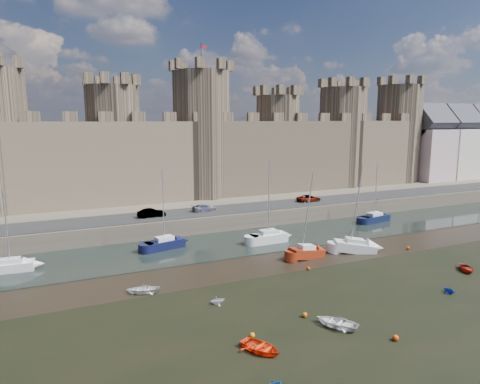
{
  "coord_description": "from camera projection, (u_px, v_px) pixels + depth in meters",
  "views": [
    {
      "loc": [
        -24.51,
        -28.28,
        16.96
      ],
      "look_at": [
        -1.95,
        22.0,
        7.49
      ],
      "focal_mm": 32.0,
      "sensor_mm": 36.0,
      "label": 1
    }
  ],
  "objects": [
    {
      "name": "car_3",
      "position": [
        309.0,
        198.0,
        75.23
      ],
      "size": [
        4.46,
        2.16,
        1.22
      ],
      "primitive_type": "imported",
      "rotation": [
        0.0,
        0.0,
        1.6
      ],
      "color": "gray",
      "rests_on": "quay"
    },
    {
      "name": "dinghy_3",
      "position": [
        217.0,
        300.0,
        39.54
      ],
      "size": [
        1.61,
        1.46,
        0.74
      ],
      "primitive_type": "imported",
      "rotation": [
        1.57,
        0.0,
        1.39
      ],
      "color": "silver",
      "rests_on": "ground"
    },
    {
      "name": "castle",
      "position": [
        189.0,
        148.0,
        79.12
      ],
      "size": [
        108.5,
        11.0,
        29.0
      ],
      "color": "#42382B",
      "rests_on": "quay"
    },
    {
      "name": "buoy_2",
      "position": [
        396.0,
        338.0,
        33.02
      ],
      "size": [
        0.49,
        0.49,
        0.49
      ],
      "primitive_type": "sphere",
      "color": "red",
      "rests_on": "ground"
    },
    {
      "name": "dinghy_6",
      "position": [
        143.0,
        290.0,
        42.09
      ],
      "size": [
        3.82,
        3.26,
        0.67
      ],
      "primitive_type": "imported",
      "rotation": [
        1.57,
        0.0,
        4.37
      ],
      "color": "silver",
      "rests_on": "ground"
    },
    {
      "name": "townhouses",
      "position": [
        469.0,
        145.0,
        106.62
      ],
      "size": [
        35.5,
        9.05,
        18.13
      ],
      "color": "beige",
      "rests_on": "quay"
    },
    {
      "name": "car_1",
      "position": [
        151.0,
        213.0,
        63.25
      ],
      "size": [
        4.09,
        1.51,
        1.34
      ],
      "primitive_type": "imported",
      "rotation": [
        0.0,
        0.0,
        1.59
      ],
      "color": "gray",
      "rests_on": "quay"
    },
    {
      "name": "dinghy_4",
      "position": [
        466.0,
        269.0,
        48.07
      ],
      "size": [
        3.38,
        3.56,
        0.6
      ],
      "primitive_type": "imported",
      "rotation": [
        1.57,
        0.0,
        5.66
      ],
      "color": "maroon",
      "rests_on": "ground"
    },
    {
      "name": "car_2",
      "position": [
        204.0,
        208.0,
        67.46
      ],
      "size": [
        4.15,
        2.06,
        1.16
      ],
      "primitive_type": "imported",
      "rotation": [
        0.0,
        0.0,
        1.68
      ],
      "color": "gray",
      "rests_on": "quay"
    },
    {
      "name": "dinghy_2",
      "position": [
        336.0,
        323.0,
        35.22
      ],
      "size": [
        4.01,
        4.34,
        0.73
      ],
      "primitive_type": "imported",
      "rotation": [
        1.57,
        0.0,
        3.69
      ],
      "color": "silver",
      "rests_on": "ground"
    },
    {
      "name": "sailboat_2",
      "position": [
        268.0,
        237.0,
        58.96
      ],
      "size": [
        5.27,
        2.15,
        11.28
      ],
      "rotation": [
        0.0,
        0.0,
        0.02
      ],
      "color": "silver",
      "rests_on": "ground"
    },
    {
      "name": "buoy_4",
      "position": [
        305.0,
        315.0,
        36.92
      ],
      "size": [
        0.46,
        0.46,
        0.46
      ],
      "primitive_type": "sphere",
      "color": "#BA4E08",
      "rests_on": "ground"
    },
    {
      "name": "sailboat_4",
      "position": [
        306.0,
        252.0,
        52.64
      ],
      "size": [
        4.67,
        2.14,
        10.61
      ],
      "rotation": [
        0.0,
        0.0,
        0.08
      ],
      "color": "maroon",
      "rests_on": "ground"
    },
    {
      "name": "sailboat_0",
      "position": [
        10.0,
        265.0,
        47.84
      ],
      "size": [
        5.09,
        2.33,
        9.26
      ],
      "rotation": [
        0.0,
        0.0,
        -0.08
      ],
      "color": "silver",
      "rests_on": "ground"
    },
    {
      "name": "buoy_0",
      "position": [
        252.0,
        335.0,
        33.45
      ],
      "size": [
        0.45,
        0.45,
        0.45
      ],
      "primitive_type": "sphere",
      "color": "orange",
      "rests_on": "ground"
    },
    {
      "name": "buoy_3",
      "position": [
        408.0,
        248.0,
        56.13
      ],
      "size": [
        0.43,
        0.43,
        0.43
      ],
      "primitive_type": "sphere",
      "color": "#BD4608",
      "rests_on": "ground"
    },
    {
      "name": "sailboat_3",
      "position": [
        374.0,
        217.0,
        71.01
      ],
      "size": [
        5.82,
        3.01,
        9.72
      ],
      "rotation": [
        0.0,
        0.0,
        0.16
      ],
      "color": "black",
      "rests_on": "ground"
    },
    {
      "name": "sailboat_5",
      "position": [
        355.0,
        246.0,
        54.94
      ],
      "size": [
        5.64,
        3.96,
        11.36
      ],
      "rotation": [
        0.0,
        0.0,
        -0.41
      ],
      "color": "silver",
      "rests_on": "ground"
    },
    {
      "name": "ground",
      "position": [
        360.0,
        311.0,
        38.19
      ],
      "size": [
        160.0,
        160.0,
        0.0
      ],
      "primitive_type": "plane",
      "color": "black",
      "rests_on": "ground"
    },
    {
      "name": "dinghy_0",
      "position": [
        261.0,
        347.0,
        31.44
      ],
      "size": [
        3.6,
        4.03,
        0.69
      ],
      "primitive_type": "imported",
      "rotation": [
        1.57,
        0.0,
        0.46
      ],
      "color": "red",
      "rests_on": "ground"
    },
    {
      "name": "road",
      "position": [
        220.0,
        210.0,
        68.33
      ],
      "size": [
        160.0,
        7.0,
        0.1
      ],
      "primitive_type": "cube",
      "color": "black",
      "rests_on": "quay"
    },
    {
      "name": "water_channel",
      "position": [
        247.0,
        241.0,
        59.77
      ],
      "size": [
        160.0,
        12.0,
        0.08
      ],
      "primitive_type": "cube",
      "color": "black",
      "rests_on": "ground"
    },
    {
      "name": "quay",
      "position": [
        176.0,
        193.0,
        91.93
      ],
      "size": [
        160.0,
        60.0,
        2.5
      ],
      "primitive_type": "cube",
      "color": "#4C443A",
      "rests_on": "ground"
    },
    {
      "name": "dinghy_5",
      "position": [
        449.0,
        290.0,
        42.01
      ],
      "size": [
        1.23,
        1.4,
        0.71
      ],
      "primitive_type": "imported",
      "rotation": [
        1.57,
        0.0,
        0.05
      ],
      "color": "#16369B",
      "rests_on": "ground"
    },
    {
      "name": "sailboat_1",
      "position": [
        164.0,
        243.0,
        56.14
      ],
      "size": [
        5.52,
        3.12,
        10.43
      ],
      "rotation": [
        0.0,
        0.0,
        0.22
      ],
      "color": "black",
      "rests_on": "ground"
    },
    {
      "name": "seaweed_patch",
      "position": [
        412.0,
        342.0,
        32.8
      ],
      "size": [
        70.0,
        34.0,
        0.01
      ],
      "primitive_type": "cube",
      "color": "black",
      "rests_on": "ground"
    },
    {
      "name": "buoy_1",
      "position": [
        308.0,
        268.0,
        48.48
      ],
      "size": [
        0.43,
        0.43,
        0.43
      ],
      "primitive_type": "sphere",
      "color": "#C34108",
      "rests_on": "ground"
    }
  ]
}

